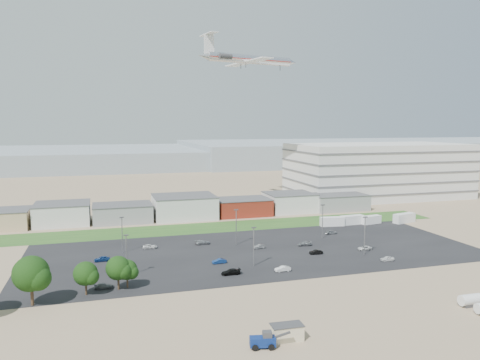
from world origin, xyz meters
name	(u,v)px	position (x,y,z in m)	size (l,w,h in m)	color
ground	(264,276)	(0.00, 0.00, 0.00)	(700.00, 700.00, 0.00)	#957E5F
parking_lot	(257,251)	(5.00, 20.00, 0.01)	(120.00, 50.00, 0.01)	black
grass_strip	(212,227)	(0.00, 52.00, 0.01)	(160.00, 16.00, 0.02)	#26541F
hills_backdrop	(189,158)	(40.00, 315.00, 4.50)	(700.00, 200.00, 9.00)	gray
building_row	(154,208)	(-17.00, 71.00, 4.00)	(170.00, 20.00, 8.00)	silver
parking_garage	(377,170)	(90.00, 95.00, 12.50)	(80.00, 40.00, 25.00)	silver
portable_shed	(287,332)	(-6.99, -31.10, 1.30)	(5.16, 2.68, 2.60)	beige
telehandler	(263,340)	(-11.56, -32.51, 1.32)	(6.34, 2.11, 2.64)	navy
storage_tank_nw	(470,300)	(31.46, -27.84, 1.26)	(4.19, 2.09, 2.51)	silver
box_trailer_a	(332,221)	(39.45, 42.80, 1.51)	(8.06, 2.52, 3.02)	silver
box_trailer_b	(352,220)	(47.27, 43.12, 1.53)	(8.18, 2.56, 3.07)	silver
box_trailer_c	(371,220)	(53.97, 42.15, 1.39)	(7.40, 2.31, 2.77)	silver
box_trailer_d	(404,218)	(66.09, 40.53, 1.60)	(8.52, 2.66, 3.20)	silver
tree_left	(31,278)	(-47.77, -4.14, 5.44)	(7.25, 7.25, 10.87)	black
tree_mid	(86,276)	(-38.18, -1.23, 3.87)	(5.16, 5.16, 7.74)	black
tree_right	(118,271)	(-31.83, 0.11, 4.02)	(5.36, 5.36, 8.04)	black
tree_near	(127,272)	(-30.00, 0.65, 3.42)	(4.55, 4.55, 6.83)	black
lightpole_front_l	(127,256)	(-29.69, 8.25, 4.80)	(1.13, 0.47, 9.59)	slate
lightpole_front_m	(254,247)	(0.12, 7.65, 4.78)	(1.12, 0.47, 9.56)	slate
lightpole_front_r	(365,236)	(30.96, 8.61, 5.10)	(1.20, 0.50, 10.20)	slate
lightpole_back_l	(122,235)	(-29.81, 28.80, 4.83)	(1.14, 0.47, 9.67)	slate
lightpole_back_m	(236,227)	(1.64, 28.28, 5.08)	(1.19, 0.50, 10.16)	slate
lightpole_back_r	(323,221)	(28.58, 28.19, 5.12)	(1.20, 0.50, 10.23)	slate
airliner	(250,59)	(26.56, 94.05, 61.15)	(47.16, 32.15, 13.93)	silver
parked_car_0	(365,248)	(33.66, 12.76, 0.55)	(1.83, 3.97, 1.10)	silver
parked_car_1	(316,252)	(19.10, 12.71, 0.59)	(1.24, 3.56, 1.17)	black
parked_car_2	(387,259)	(33.55, 2.08, 0.60)	(1.41, 3.50, 1.19)	silver
parked_car_3	(231,272)	(-6.93, 2.84, 0.64)	(1.80, 4.44, 1.29)	black
parked_car_4	(219,261)	(-7.38, 11.95, 0.58)	(1.24, 3.55, 1.17)	navy
parked_car_5	(102,259)	(-35.13, 21.98, 0.66)	(1.55, 3.85, 1.31)	navy
parked_car_6	(203,242)	(-7.55, 31.15, 0.63)	(1.76, 4.32, 1.25)	#A5A5AA
parked_car_7	(259,247)	(6.57, 22.34, 0.56)	(1.19, 3.41, 1.12)	#595B5E
parked_car_8	(331,232)	(33.66, 32.26, 0.63)	(1.48, 3.69, 1.26)	#A5A5AA
parked_car_9	(150,246)	(-22.36, 31.02, 0.55)	(1.82, 3.95, 1.10)	silver
parked_car_10	(104,286)	(-34.83, 1.54, 0.54)	(1.52, 3.73, 1.08)	#595B5E
parked_car_12	(304,244)	(19.73, 21.54, 0.57)	(1.61, 3.95, 1.15)	#A5A5AA
parked_car_13	(283,269)	(5.30, 1.70, 0.62)	(1.31, 3.76, 1.24)	silver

